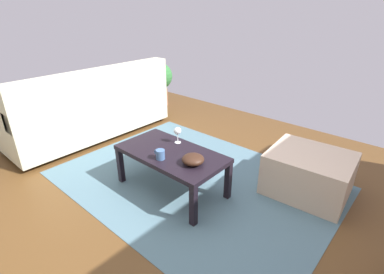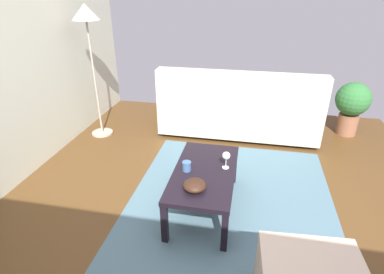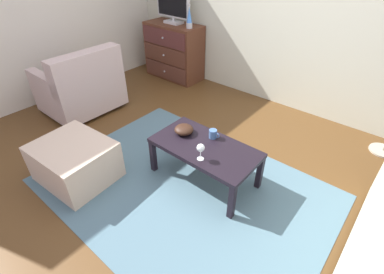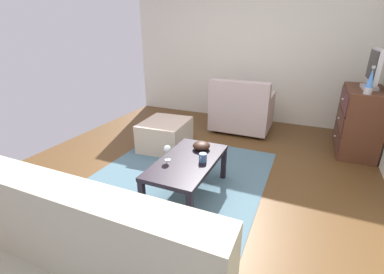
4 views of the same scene
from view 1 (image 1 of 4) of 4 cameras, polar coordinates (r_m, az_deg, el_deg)
name	(u,v)px [view 1 (image 1 of 4)]	position (r m, az deg, el deg)	size (l,w,h in m)	color
ground_plane	(196,200)	(2.69, 0.71, -12.37)	(5.68, 4.54, 0.05)	#54371B
area_rug	(193,180)	(2.90, 0.27, -8.54)	(2.60, 1.90, 0.01)	slate
coffee_table	(171,157)	(2.61, -4.12, -3.88)	(1.00, 0.53, 0.40)	black
wine_glass	(178,131)	(2.70, -2.88, 1.11)	(0.07, 0.07, 0.16)	silver
mug	(160,154)	(2.46, -6.32, -3.44)	(0.11, 0.08, 0.08)	#3E6092
bowl_decorative	(193,159)	(2.37, 0.20, -4.44)	(0.19, 0.19, 0.08)	black
couch_large	(91,110)	(3.97, -19.42, 5.04)	(0.85, 2.06, 0.91)	#332319
ottoman	(308,173)	(2.85, 22.03, -6.69)	(0.70, 0.60, 0.40)	#C6AE97
potted_plant	(159,80)	(4.97, -6.48, 11.17)	(0.44, 0.44, 0.72)	brown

